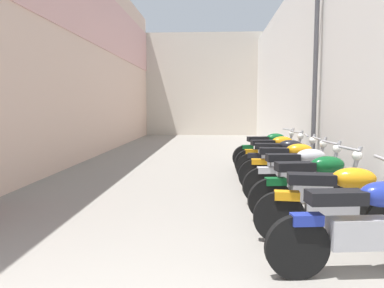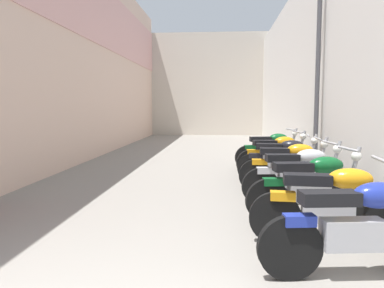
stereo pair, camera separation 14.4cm
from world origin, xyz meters
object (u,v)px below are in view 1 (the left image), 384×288
motorcycle_third (315,185)px  motorcycle_sixth (282,159)px  motorcycle_nearest (366,224)px  motorcycle_fifth (289,165)px  motorcycle_eighth (269,149)px  motorcycle_second (337,202)px  motorcycle_fourth (300,173)px  street_lamp (311,55)px  motorcycle_seventh (275,154)px

motorcycle_third → motorcycle_sixth: bearing=90.0°
motorcycle_nearest → motorcycle_sixth: (-0.00, 4.33, 0.00)m
motorcycle_nearest → motorcycle_fifth: bearing=90.0°
motorcycle_third → motorcycle_eighth: (-0.00, 4.42, 0.00)m
motorcycle_nearest → motorcycle_eighth: same height
motorcycle_second → motorcycle_third: (-0.00, 0.95, 0.00)m
motorcycle_second → motorcycle_fifth: size_ratio=1.00×
motorcycle_fourth → street_lamp: 3.27m
motorcycle_third → motorcycle_fifth: (0.00, 1.77, 0.00)m
motorcycle_eighth → street_lamp: bearing=-59.8°
motorcycle_eighth → street_lamp: (0.70, -1.20, 2.19)m
motorcycle_third → motorcycle_fourth: same height
motorcycle_second → motorcycle_eighth: bearing=90.0°
motorcycle_second → motorcycle_fifth: 2.72m
motorcycle_second → street_lamp: 4.77m
motorcycle_eighth → street_lamp: 2.59m
motorcycle_fifth → motorcycle_sixth: (-0.00, 0.80, 0.00)m
motorcycle_fourth → motorcycle_nearest: bearing=-90.0°
motorcycle_nearest → motorcycle_fifth: same height
motorcycle_fourth → street_lamp: street_lamp is taller
motorcycle_second → street_lamp: (0.70, 4.18, 2.19)m
motorcycle_fifth → motorcycle_seventh: bearing=90.0°
motorcycle_nearest → motorcycle_seventh: (-0.00, 5.22, 0.00)m
motorcycle_seventh → motorcycle_sixth: bearing=-90.0°
motorcycle_fifth → motorcycle_third: bearing=-90.0°
motorcycle_fifth → street_lamp: 2.72m
motorcycle_nearest → motorcycle_sixth: bearing=90.0°
motorcycle_second → motorcycle_fourth: same height
motorcycle_eighth → motorcycle_nearest: bearing=-90.0°
street_lamp → motorcycle_fifth: bearing=-115.7°
motorcycle_third → motorcycle_fourth: 0.90m
motorcycle_third → motorcycle_fourth: bearing=90.0°
motorcycle_fifth → motorcycle_second: bearing=-90.0°
motorcycle_nearest → motorcycle_second: same height
street_lamp → motorcycle_nearest: bearing=-98.0°
street_lamp → motorcycle_second: bearing=-99.5°
motorcycle_second → motorcycle_fifth: bearing=90.0°
motorcycle_nearest → motorcycle_seventh: bearing=90.0°
motorcycle_second → motorcycle_eighth: size_ratio=1.01×
motorcycle_third → motorcycle_sixth: (-0.00, 2.57, 0.00)m
motorcycle_third → street_lamp: size_ratio=0.40×
motorcycle_third → motorcycle_second: bearing=-90.0°
motorcycle_second → motorcycle_seventh: (-0.00, 4.40, 0.00)m
motorcycle_third → motorcycle_eighth: 4.42m
street_lamp → motorcycle_seventh: bearing=162.2°
motorcycle_fourth → motorcycle_seventh: bearing=90.0°
motorcycle_fourth → motorcycle_fifth: (0.00, 0.87, 0.00)m
motorcycle_fifth → motorcycle_eighth: bearing=90.0°
motorcycle_seventh → motorcycle_fifth: bearing=-90.0°
motorcycle_nearest → street_lamp: (0.70, 4.99, 2.19)m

